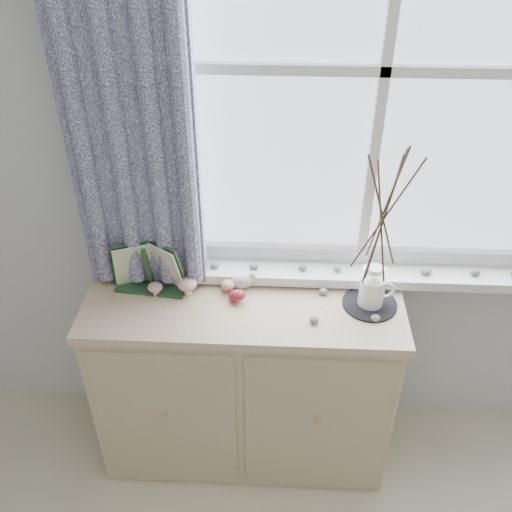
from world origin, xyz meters
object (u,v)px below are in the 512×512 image
(sideboard, at_px, (245,380))
(botanical_book, at_px, (147,270))
(twig_pitcher, at_px, (384,213))
(toadstool_cluster, at_px, (175,274))

(sideboard, relative_size, botanical_book, 3.90)
(twig_pitcher, bearing_deg, botanical_book, 171.85)
(botanical_book, relative_size, twig_pitcher, 0.44)
(sideboard, relative_size, twig_pitcher, 1.72)
(botanical_book, height_order, twig_pitcher, twig_pitcher)
(sideboard, bearing_deg, toadstool_cluster, 162.34)
(sideboard, height_order, twig_pitcher, twig_pitcher)
(sideboard, xyz_separation_m, toadstool_cluster, (-0.27, 0.08, 0.48))
(sideboard, distance_m, toadstool_cluster, 0.56)
(toadstool_cluster, bearing_deg, botanical_book, -153.69)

